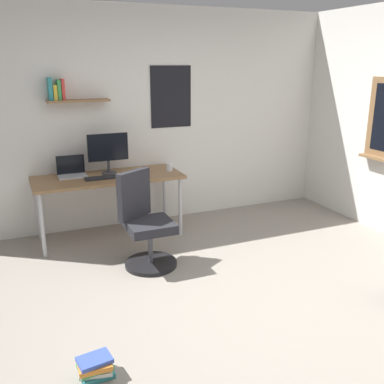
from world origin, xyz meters
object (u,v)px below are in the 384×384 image
Objects in this scene: laptop at (72,171)px; computer_mouse at (127,175)px; monitor_primary at (108,151)px; coffee_mug at (169,167)px; keyboard at (102,178)px; book_stack_on_floor at (95,367)px; office_chair at (145,226)px; desk at (108,182)px.

laptop reaches higher than computer_mouse.
laptop is 0.67× the size of monitor_primary.
coffee_mug is (1.10, -0.19, -0.01)m from laptop.
keyboard is 2.40m from book_stack_on_floor.
office_chair is 0.85m from computer_mouse.
computer_mouse is at bearing -23.05° from laptop.
monitor_primary reaches higher than book_stack_on_floor.
desk is 0.14m from keyboard.
keyboard is (-0.24, 0.78, 0.33)m from office_chair.
computer_mouse is (0.28, -0.00, 0.01)m from keyboard.
laptop reaches higher than keyboard.
keyboard is (-0.12, -0.19, -0.26)m from monitor_primary.
monitor_primary is at bearing 128.87° from computer_mouse.
laptop is at bearing 117.59° from office_chair.
book_stack_on_floor is at bearing -118.56° from office_chair.
keyboard is 4.02× the size of coffee_mug.
monitor_primary is at bearing -6.66° from laptop.
laptop is 2.59m from book_stack_on_floor.
monitor_primary is at bearing 97.08° from office_chair.
keyboard is 3.56× the size of computer_mouse.
monitor_primary is at bearing 57.43° from keyboard.
monitor_primary is at bearing 74.52° from book_stack_on_floor.
monitor_primary is 0.73m from coffee_mug.
monitor_primary is (0.04, 0.11, 0.33)m from desk.
office_chair is 1.21m from laptop.
computer_mouse is at bearing -23.13° from desk.
office_chair is at bearing -62.41° from laptop.
book_stack_on_floor is (-0.63, -2.32, -0.59)m from desk.
coffee_mug is at bearing -11.87° from monitor_primary.
book_stack_on_floor is at bearing -96.01° from laptop.
computer_mouse is at bearing 69.66° from book_stack_on_floor.
monitor_primary is at bearing 168.13° from coffee_mug.
coffee_mug is at bearing 3.54° from keyboard.
coffee_mug is (0.68, -0.14, -0.22)m from monitor_primary.
laptop is 0.38m from keyboard.
office_chair reaches higher than coffee_mug.
office_chair is 9.13× the size of computer_mouse.
desk is 3.56× the size of monitor_primary.
office_chair is at bearing -79.36° from desk.
keyboard reaches higher than book_stack_on_floor.
laptop is at bearing 157.00° from desk.
laptop is 3.37× the size of coffee_mug.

